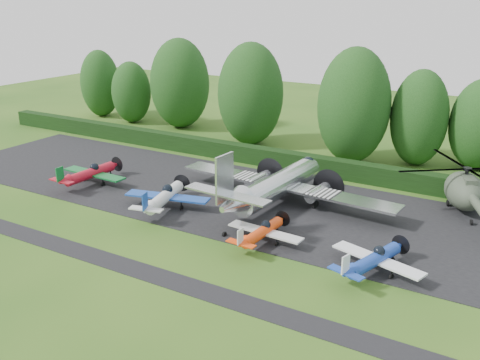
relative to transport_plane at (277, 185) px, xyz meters
The scene contains 16 objects.
ground 11.12m from the transport_plane, 110.88° to the right, with size 160.00×160.00×0.00m, color #275317.
apron 4.39m from the transport_plane, behind, with size 70.00×18.00×0.01m, color black.
taxiway_verge 16.80m from the transport_plane, 103.51° to the right, with size 70.00×2.00×0.00m, color black.
hedgerow 11.64m from the transport_plane, 109.86° to the left, with size 90.00×1.60×2.00m, color black.
transport_plane is the anchor object (origin of this frame).
light_plane_red 19.92m from the transport_plane, 167.02° to the right, with size 7.73×8.13×2.97m.
light_plane_white 10.38m from the transport_plane, 144.17° to the right, with size 8.00×8.41×3.07m.
light_plane_orange 8.34m from the transport_plane, 71.15° to the right, with size 6.42×6.75×2.47m.
light_plane_blue 14.35m from the transport_plane, 34.82° to the right, with size 7.02×7.38×2.70m.
helicopter 16.98m from the transport_plane, 26.12° to the left, with size 12.81×15.00×4.13m.
tree_0 21.64m from the transport_plane, 67.69° to the left, with size 6.43×6.43×11.06m.
tree_2 40.51m from the transport_plane, 150.16° to the left, with size 5.98×5.98×9.34m.
tree_3 22.68m from the transport_plane, 125.65° to the left, with size 8.50×8.50×13.28m.
tree_6 17.70m from the transport_plane, 85.85° to the left, with size 8.37×8.37×13.41m.
tree_7 34.27m from the transport_plane, 141.43° to the left, with size 8.66×8.66×13.05m.
tree_8 47.40m from the transport_plane, 153.58° to the left, with size 6.22×6.22×10.63m.
Camera 1 is at (24.51, -31.82, 18.72)m, focal length 40.00 mm.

